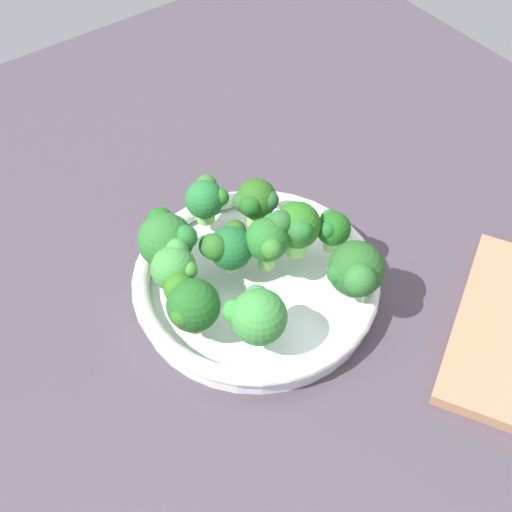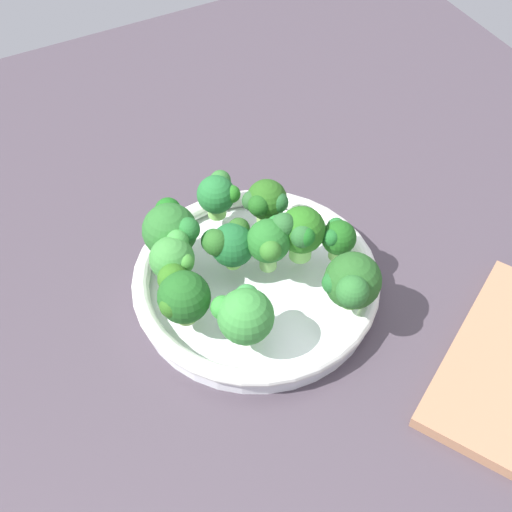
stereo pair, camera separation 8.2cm
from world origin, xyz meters
TOP-DOWN VIEW (x-y plane):
  - ground_plane at (0.00, 0.00)cm, footprint 130.00×130.00cm
  - bowl at (-1.77, -1.00)cm, footprint 29.46×29.46cm
  - broccoli_floret_0 at (5.46, -8.61)cm, footprint 6.51×7.41cm
  - broccoli_floret_1 at (0.48, -3.74)cm, footprint 6.19×5.40cm
  - broccoli_floret_2 at (-2.28, -12.03)cm, footprint 5.06×5.19cm
  - broccoli_floret_3 at (-3.70, -1.22)cm, footprint 5.82×5.76cm
  - broccoli_floret_4 at (8.27, 0.80)cm, footprint 5.98×7.10cm
  - broccoli_floret_5 at (-11.48, 1.05)cm, footprint 4.35×4.66cm
  - broccoli_floret_6 at (6.99, -4.32)cm, footprint 5.20×5.29cm
  - broccoli_floret_7 at (-6.46, -7.36)cm, footprint 5.53×5.18cm
  - broccoli_floret_8 at (3.41, 6.21)cm, footprint 6.18×6.33cm
  - broccoli_floret_9 at (-7.38, -0.74)cm, footprint 6.42×5.78cm
  - broccoli_floret_10 at (-8.95, 7.88)cm, footprint 6.73×7.16cm

SIDE VIEW (x-z plane):
  - ground_plane at x=0.00cm, z-range -2.50..0.00cm
  - bowl at x=-1.77cm, z-range 0.04..3.80cm
  - broccoli_floret_5 at x=-11.48cm, z-range 4.31..9.66cm
  - broccoli_floret_2 at x=-2.28cm, z-range 4.29..10.18cm
  - broccoli_floret_8 at x=3.41cm, z-range 3.99..10.67cm
  - broccoli_floret_1 at x=0.48cm, z-range 4.31..10.38cm
  - broccoli_floret_4 at x=8.27cm, z-range 4.14..10.76cm
  - broccoli_floret_10 at x=-8.95cm, z-range 4.17..11.16cm
  - broccoli_floret_6 at x=6.99cm, z-range 4.40..10.93cm
  - broccoli_floret_0 at x=5.46cm, z-range 4.16..11.26cm
  - broccoli_floret_7 at x=-6.46cm, z-range 4.46..11.06cm
  - broccoli_floret_3 at x=-3.70cm, z-range 4.64..11.64cm
  - broccoli_floret_9 at x=-7.38cm, z-range 4.59..11.98cm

